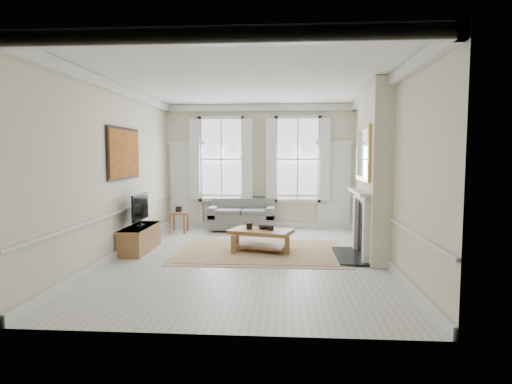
# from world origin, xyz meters

# --- Properties ---
(floor) EXTENTS (7.20, 7.20, 0.00)m
(floor) POSITION_xyz_m (0.00, 0.00, 0.00)
(floor) COLOR #B7B5AD
(floor) RESTS_ON ground
(ceiling) EXTENTS (7.20, 7.20, 0.00)m
(ceiling) POSITION_xyz_m (0.00, 0.00, 3.40)
(ceiling) COLOR white
(ceiling) RESTS_ON back_wall
(back_wall) EXTENTS (5.20, 0.00, 5.20)m
(back_wall) POSITION_xyz_m (0.00, 3.60, 1.70)
(back_wall) COLOR beige
(back_wall) RESTS_ON floor
(left_wall) EXTENTS (0.00, 7.20, 7.20)m
(left_wall) POSITION_xyz_m (-2.60, 0.00, 1.70)
(left_wall) COLOR beige
(left_wall) RESTS_ON floor
(right_wall) EXTENTS (0.00, 7.20, 7.20)m
(right_wall) POSITION_xyz_m (2.60, 0.00, 1.70)
(right_wall) COLOR beige
(right_wall) RESTS_ON floor
(window_left) EXTENTS (1.26, 0.20, 2.20)m
(window_left) POSITION_xyz_m (-1.05, 3.55, 1.90)
(window_left) COLOR #B2BCC6
(window_left) RESTS_ON back_wall
(window_right) EXTENTS (1.26, 0.20, 2.20)m
(window_right) POSITION_xyz_m (1.05, 3.55, 1.90)
(window_right) COLOR #B2BCC6
(window_right) RESTS_ON back_wall
(door_left) EXTENTS (0.90, 0.08, 2.30)m
(door_left) POSITION_xyz_m (-2.05, 3.56, 1.15)
(door_left) COLOR silver
(door_left) RESTS_ON floor
(door_right) EXTENTS (0.90, 0.08, 2.30)m
(door_right) POSITION_xyz_m (2.05, 3.56, 1.15)
(door_right) COLOR silver
(door_right) RESTS_ON floor
(painting) EXTENTS (0.05, 1.66, 1.06)m
(painting) POSITION_xyz_m (-2.56, 0.30, 2.05)
(painting) COLOR #B4681E
(painting) RESTS_ON left_wall
(chimney_breast) EXTENTS (0.35, 1.70, 3.38)m
(chimney_breast) POSITION_xyz_m (2.43, 0.20, 1.70)
(chimney_breast) COLOR beige
(chimney_breast) RESTS_ON floor
(hearth) EXTENTS (0.55, 1.50, 0.05)m
(hearth) POSITION_xyz_m (2.00, 0.20, 0.03)
(hearth) COLOR black
(hearth) RESTS_ON floor
(fireplace) EXTENTS (0.21, 1.45, 1.33)m
(fireplace) POSITION_xyz_m (2.20, 0.20, 0.73)
(fireplace) COLOR silver
(fireplace) RESTS_ON floor
(mirror) EXTENTS (0.06, 1.26, 1.06)m
(mirror) POSITION_xyz_m (2.21, 0.20, 2.05)
(mirror) COLOR gold
(mirror) RESTS_ON chimney_breast
(sofa) EXTENTS (1.73, 0.84, 0.83)m
(sofa) POSITION_xyz_m (-0.44, 3.11, 0.35)
(sofa) COLOR #5E5E5C
(sofa) RESTS_ON floor
(side_table) EXTENTS (0.50, 0.50, 0.55)m
(side_table) POSITION_xyz_m (-2.05, 2.65, 0.44)
(side_table) COLOR brown
(side_table) RESTS_ON floor
(rug) EXTENTS (3.50, 2.60, 0.02)m
(rug) POSITION_xyz_m (0.22, 0.56, 0.01)
(rug) COLOR tan
(rug) RESTS_ON floor
(coffee_table) EXTENTS (1.42, 1.08, 0.47)m
(coffee_table) POSITION_xyz_m (0.22, 0.56, 0.39)
(coffee_table) COLOR brown
(coffee_table) RESTS_ON rug
(ceramic_pot_a) EXTENTS (0.13, 0.13, 0.13)m
(ceramic_pot_a) POSITION_xyz_m (-0.03, 0.61, 0.53)
(ceramic_pot_a) COLOR black
(ceramic_pot_a) RESTS_ON coffee_table
(ceramic_pot_b) EXTENTS (0.14, 0.14, 0.10)m
(ceramic_pot_b) POSITION_xyz_m (0.42, 0.51, 0.52)
(ceramic_pot_b) COLOR black
(ceramic_pot_b) RESTS_ON coffee_table
(bowl) EXTENTS (0.34, 0.34, 0.06)m
(bowl) POSITION_xyz_m (0.27, 0.66, 0.50)
(bowl) COLOR black
(bowl) RESTS_ON coffee_table
(tv_stand) EXTENTS (0.47, 1.47, 0.52)m
(tv_stand) POSITION_xyz_m (-2.34, 0.48, 0.26)
(tv_stand) COLOR brown
(tv_stand) RESTS_ON floor
(tv) EXTENTS (0.08, 0.90, 0.68)m
(tv) POSITION_xyz_m (-2.32, 0.48, 0.92)
(tv) COLOR black
(tv) RESTS_ON tv_stand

